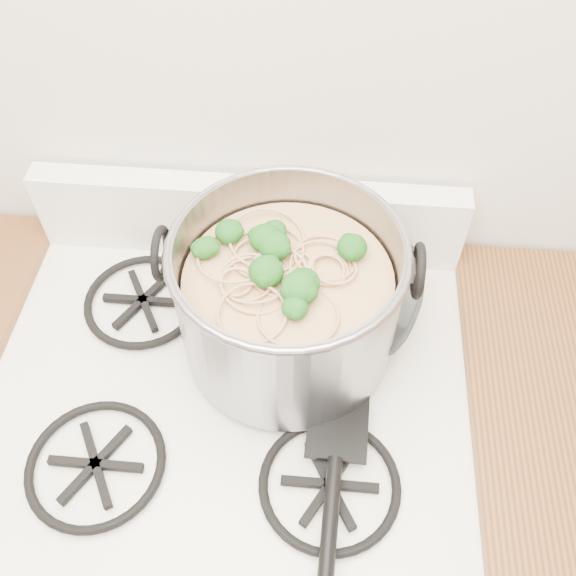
% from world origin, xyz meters
% --- Properties ---
extents(gas_range, '(0.76, 0.66, 0.92)m').
position_xyz_m(gas_range, '(0.00, 1.26, 0.44)').
color(gas_range, white).
rests_on(gas_range, ground).
extents(counter_left, '(0.25, 0.65, 0.92)m').
position_xyz_m(counter_left, '(-0.51, 1.26, 0.46)').
color(counter_left, silver).
rests_on(counter_left, ground).
extents(stock_pot, '(0.38, 0.35, 0.23)m').
position_xyz_m(stock_pot, '(0.09, 1.35, 1.03)').
color(stock_pot, gray).
rests_on(stock_pot, gas_range).
extents(spatula, '(0.30, 0.32, 0.02)m').
position_xyz_m(spatula, '(0.18, 1.20, 0.94)').
color(spatula, black).
rests_on(spatula, gas_range).
extents(glass_bowl, '(0.13, 0.13, 0.03)m').
position_xyz_m(glass_bowl, '(0.17, 1.42, 0.94)').
color(glass_bowl, white).
rests_on(glass_bowl, gas_range).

